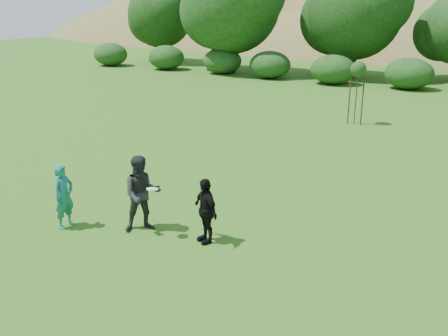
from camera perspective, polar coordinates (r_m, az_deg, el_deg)
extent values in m
plane|color=#19470C|center=(11.51, -7.51, -9.34)|extent=(120.00, 120.00, 0.00)
imported|color=#186F65|center=(12.84, -17.83, -3.10)|extent=(0.41, 0.61, 1.63)
imported|color=#232425|center=(12.18, -9.34, -2.92)|extent=(1.16, 1.16, 1.90)
imported|color=black|center=(11.51, -2.13, -4.88)|extent=(0.99, 0.78, 1.56)
cylinder|color=white|center=(11.65, -8.19, -2.39)|extent=(0.27, 0.27, 0.07)
cylinder|color=#3F2818|center=(23.53, 14.86, 7.84)|extent=(0.05, 0.05, 2.50)
sphere|color=#1F4418|center=(23.35, 15.11, 10.85)|extent=(0.70, 0.70, 0.70)
cylinder|color=#3A2416|center=(23.65, 14.10, 7.33)|extent=(0.06, 0.06, 2.00)
cylinder|color=#3A2416|center=(23.50, 15.52, 7.15)|extent=(0.06, 0.06, 2.00)
ellipsoid|color=olive|center=(85.86, 7.69, 6.57)|extent=(110.00, 70.00, 44.00)
ellipsoid|color=olive|center=(68.25, 19.69, 6.36)|extent=(80.00, 50.00, 28.00)
cylinder|color=#3A2616|center=(47.57, -7.16, 13.46)|extent=(0.65, 0.65, 2.62)
sphere|color=#194214|center=(47.41, -7.31, 16.96)|extent=(5.80, 5.80, 5.80)
cylinder|color=#3A2616|center=(40.16, 0.84, 13.07)|extent=(0.73, 0.73, 3.15)
sphere|color=#194214|center=(39.99, 0.86, 18.29)|extent=(7.54, 7.54, 7.54)
cylinder|color=#3A2616|center=(38.64, 14.38, 12.04)|extent=(0.68, 0.68, 2.80)
sphere|color=#194214|center=(38.44, 14.78, 16.86)|extent=(6.73, 6.73, 6.73)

